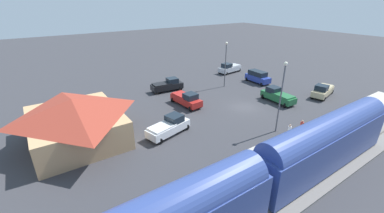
{
  "coord_description": "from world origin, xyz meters",
  "views": [
    {
      "loc": [
        -23.16,
        25.11,
        14.66
      ],
      "look_at": [
        2.69,
        7.5,
        1.0
      ],
      "focal_mm": 23.22,
      "sensor_mm": 36.0,
      "label": 1
    }
  ],
  "objects_px": {
    "pickup_white": "(169,126)",
    "light_pole_near_platform": "(282,90)",
    "suv_blue": "(258,77)",
    "pickup_silver": "(229,68)",
    "pedestrian_waiting_far": "(302,126)",
    "light_pole_lot_center": "(226,59)",
    "station_building": "(75,119)",
    "pickup_black": "(168,85)",
    "pedestrian_on_platform": "(289,130)",
    "pickup_green": "(278,95)",
    "pickup_red": "(187,99)",
    "pickup_tan": "(323,90)"
  },
  "relations": [
    {
      "from": "suv_blue",
      "to": "pickup_silver",
      "type": "relative_size",
      "value": 0.89
    },
    {
      "from": "pickup_green",
      "to": "pedestrian_on_platform",
      "type": "bearing_deg",
      "value": 134.15
    },
    {
      "from": "station_building",
      "to": "pedestrian_waiting_far",
      "type": "relative_size",
      "value": 6.76
    },
    {
      "from": "pedestrian_on_platform",
      "to": "pickup_red",
      "type": "distance_m",
      "value": 15.28
    },
    {
      "from": "pedestrian_waiting_far",
      "to": "pickup_silver",
      "type": "bearing_deg",
      "value": -24.6
    },
    {
      "from": "light_pole_near_platform",
      "to": "light_pole_lot_center",
      "type": "xyz_separation_m",
      "value": [
        15.99,
        -5.8,
        -0.29
      ]
    },
    {
      "from": "pickup_white",
      "to": "light_pole_lot_center",
      "type": "bearing_deg",
      "value": -60.63
    },
    {
      "from": "pickup_red",
      "to": "pedestrian_waiting_far",
      "type": "bearing_deg",
      "value": -157.95
    },
    {
      "from": "pedestrian_waiting_far",
      "to": "pickup_white",
      "type": "height_order",
      "value": "pickup_white"
    },
    {
      "from": "suv_blue",
      "to": "light_pole_near_platform",
      "type": "height_order",
      "value": "light_pole_near_platform"
    },
    {
      "from": "pedestrian_waiting_far",
      "to": "pickup_tan",
      "type": "relative_size",
      "value": 0.3
    },
    {
      "from": "pedestrian_waiting_far",
      "to": "suv_blue",
      "type": "height_order",
      "value": "suv_blue"
    },
    {
      "from": "pickup_tan",
      "to": "light_pole_lot_center",
      "type": "distance_m",
      "value": 16.53
    },
    {
      "from": "light_pole_near_platform",
      "to": "light_pole_lot_center",
      "type": "relative_size",
      "value": 1.07
    },
    {
      "from": "station_building",
      "to": "pickup_black",
      "type": "relative_size",
      "value": 2.08
    },
    {
      "from": "suv_blue",
      "to": "pickup_green",
      "type": "bearing_deg",
      "value": 150.1
    },
    {
      "from": "pickup_red",
      "to": "light_pole_near_platform",
      "type": "relative_size",
      "value": 0.66
    },
    {
      "from": "pickup_green",
      "to": "pickup_red",
      "type": "distance_m",
      "value": 13.99
    },
    {
      "from": "pedestrian_waiting_far",
      "to": "pickup_green",
      "type": "height_order",
      "value": "pickup_green"
    },
    {
      "from": "light_pole_near_platform",
      "to": "light_pole_lot_center",
      "type": "bearing_deg",
      "value": -19.94
    },
    {
      "from": "pedestrian_on_platform",
      "to": "pickup_white",
      "type": "relative_size",
      "value": 0.3
    },
    {
      "from": "pedestrian_waiting_far",
      "to": "pickup_red",
      "type": "height_order",
      "value": "pickup_red"
    },
    {
      "from": "station_building",
      "to": "pickup_white",
      "type": "distance_m",
      "value": 10.24
    },
    {
      "from": "station_building",
      "to": "light_pole_near_platform",
      "type": "distance_m",
      "value": 23.02
    },
    {
      "from": "pickup_white",
      "to": "pickup_black",
      "type": "distance_m",
      "value": 15.02
    },
    {
      "from": "pickup_black",
      "to": "light_pole_lot_center",
      "type": "xyz_separation_m",
      "value": [
        -3.79,
        -9.55,
        3.95
      ]
    },
    {
      "from": "light_pole_near_platform",
      "to": "pickup_tan",
      "type": "bearing_deg",
      "value": -78.05
    },
    {
      "from": "pickup_tan",
      "to": "pedestrian_on_platform",
      "type": "bearing_deg",
      "value": 108.6
    },
    {
      "from": "light_pole_lot_center",
      "to": "pickup_black",
      "type": "bearing_deg",
      "value": 68.36
    },
    {
      "from": "pickup_silver",
      "to": "suv_blue",
      "type": "bearing_deg",
      "value": 178.56
    },
    {
      "from": "pickup_green",
      "to": "station_building",
      "type": "bearing_deg",
      "value": 79.26
    },
    {
      "from": "pickup_black",
      "to": "pickup_silver",
      "type": "height_order",
      "value": "same"
    },
    {
      "from": "pickup_silver",
      "to": "light_pole_near_platform",
      "type": "bearing_deg",
      "value": 150.29
    },
    {
      "from": "pedestrian_waiting_far",
      "to": "pickup_white",
      "type": "bearing_deg",
      "value": 54.44
    },
    {
      "from": "pickup_green",
      "to": "light_pole_near_platform",
      "type": "relative_size",
      "value": 0.65
    },
    {
      "from": "station_building",
      "to": "suv_blue",
      "type": "bearing_deg",
      "value": -84.6
    },
    {
      "from": "light_pole_near_platform",
      "to": "pickup_black",
      "type": "bearing_deg",
      "value": 10.74
    },
    {
      "from": "pickup_black",
      "to": "pedestrian_on_platform",
      "type": "bearing_deg",
      "value": -171.83
    },
    {
      "from": "pedestrian_waiting_far",
      "to": "light_pole_lot_center",
      "type": "distance_m",
      "value": 19.13
    },
    {
      "from": "pickup_white",
      "to": "light_pole_lot_center",
      "type": "distance_m",
      "value": 19.58
    },
    {
      "from": "pickup_green",
      "to": "suv_blue",
      "type": "relative_size",
      "value": 1.1
    },
    {
      "from": "pickup_green",
      "to": "pickup_red",
      "type": "relative_size",
      "value": 0.99
    },
    {
      "from": "station_building",
      "to": "light_pole_lot_center",
      "type": "xyz_separation_m",
      "value": [
        4.79,
        -25.73,
        2.41
      ]
    },
    {
      "from": "pedestrian_on_platform",
      "to": "pickup_silver",
      "type": "xyz_separation_m",
      "value": [
        24.48,
        -13.34,
        -0.25
      ]
    },
    {
      "from": "pickup_black",
      "to": "pickup_red",
      "type": "xyz_separation_m",
      "value": [
        -7.18,
        0.8,
        0.0
      ]
    },
    {
      "from": "pickup_white",
      "to": "light_pole_near_platform",
      "type": "xyz_separation_m",
      "value": [
        -6.59,
        -10.91,
        4.23
      ]
    },
    {
      "from": "suv_blue",
      "to": "pickup_red",
      "type": "relative_size",
      "value": 0.9
    },
    {
      "from": "pickup_silver",
      "to": "light_pole_lot_center",
      "type": "relative_size",
      "value": 0.71
    },
    {
      "from": "station_building",
      "to": "suv_blue",
      "type": "height_order",
      "value": "station_building"
    },
    {
      "from": "pickup_silver",
      "to": "pickup_red",
      "type": "bearing_deg",
      "value": 119.34
    }
  ]
}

